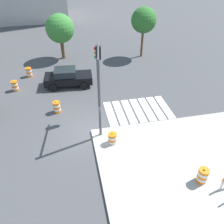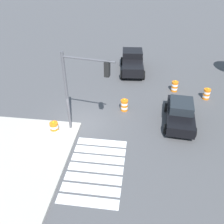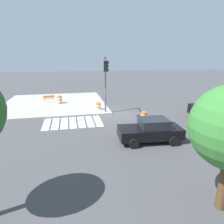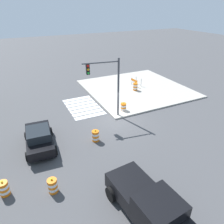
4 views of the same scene
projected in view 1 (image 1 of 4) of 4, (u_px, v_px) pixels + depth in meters
The scene contains 12 objects.
ground_plane at pixel (91, 131), 16.15m from camera, with size 120.00×120.00×0.00m, color #474749.
sidewalk_corner at pixel (216, 187), 12.36m from camera, with size 12.00×12.00×0.15m, color #ADA89E.
crosswalk_stripes at pixel (138, 110), 18.22m from camera, with size 5.10×3.20×0.02m.
sports_car at pixel (68, 77), 20.97m from camera, with size 4.43×2.39×1.63m.
traffic_barrel_near_corner at pixel (29, 72), 22.60m from camera, with size 0.56×0.56×1.02m.
traffic_barrel_crosswalk_end at pixel (112, 139), 14.86m from camera, with size 0.56×0.56×1.02m.
traffic_barrel_median_near at pixel (15, 86), 20.44m from camera, with size 0.56×0.56×1.02m.
traffic_barrel_median_far at pixel (57, 107), 17.79m from camera, with size 0.56×0.56×1.02m.
traffic_barrel_on_sidewalk at pixel (203, 175), 12.35m from camera, with size 0.56×0.56×1.02m.
traffic_light_pole at pixel (99, 78), 14.37m from camera, with size 0.71×3.26×5.50m.
street_tree_streetside_near at pixel (60, 29), 24.54m from camera, with size 3.06×3.06×4.88m.
street_tree_streetside_far at pixel (144, 20), 24.55m from camera, with size 2.73×2.73×5.44m.
Camera 1 is at (-1.03, -12.22, 10.69)m, focal length 36.70 mm.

